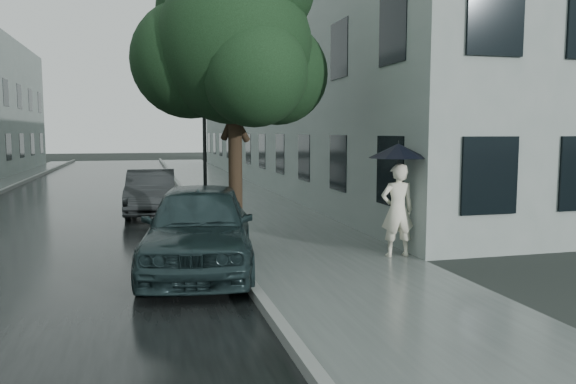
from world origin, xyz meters
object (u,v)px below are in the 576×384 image
object	(u,v)px
street_tree	(233,45)
car_far	(151,192)
car_near	(199,227)
lamp_post	(199,124)
pedestrian	(397,210)

from	to	relation	value
street_tree	car_far	distance (m)	6.45
car_near	car_far	distance (m)	7.39
street_tree	car_near	world-z (taller)	street_tree
lamp_post	car_near	xyz separation A→B (m)	(-0.91, -8.73, -1.92)
lamp_post	pedestrian	bearing A→B (deg)	-72.28
pedestrian	lamp_post	world-z (taller)	lamp_post
car_near	car_far	bearing A→B (deg)	104.22
car_far	pedestrian	bearing A→B (deg)	-55.15
street_tree	lamp_post	size ratio (longest dim) A/B	1.36
pedestrian	lamp_post	distance (m)	9.27
pedestrian	car_far	bearing A→B (deg)	-52.96
lamp_post	car_near	size ratio (longest dim) A/B	1.03
pedestrian	car_near	xyz separation A→B (m)	(-3.84, -0.11, -0.14)
pedestrian	street_tree	xyz separation A→B (m)	(-2.84, 2.18, 3.37)
street_tree	car_far	world-z (taller)	street_tree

